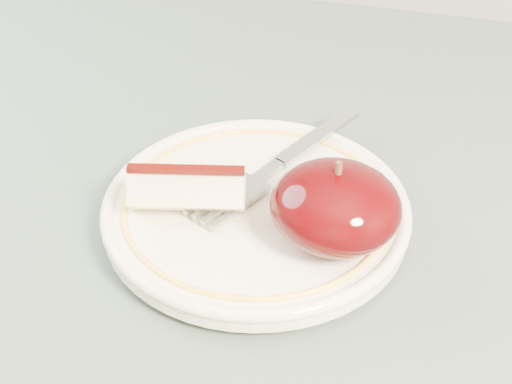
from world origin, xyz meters
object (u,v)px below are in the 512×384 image
(table, at_px, (96,350))
(fork, at_px, (279,164))
(apple_half, at_px, (335,207))
(plate, at_px, (256,208))

(table, xyz_separation_m, fork, (0.11, 0.11, 0.11))
(table, relative_size, apple_half, 11.09)
(table, height_order, plate, plate)
(apple_half, bearing_deg, fork, 129.64)
(table, bearing_deg, plate, 33.50)
(plate, xyz_separation_m, fork, (0.01, 0.04, 0.01))
(apple_half, relative_size, fork, 0.49)
(table, distance_m, plate, 0.16)
(plate, relative_size, fork, 1.24)
(plate, distance_m, fork, 0.04)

